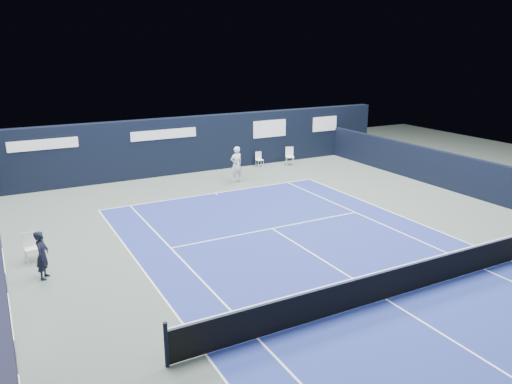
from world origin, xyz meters
TOP-DOWN VIEW (x-y plane):
  - ground at (0.00, 2.00)m, footprint 48.00×48.00m
  - court_surface at (0.00, 0.00)m, footprint 10.97×23.77m
  - enclosure_wall_right at (10.50, 6.00)m, footprint 0.30×22.00m
  - folding_chair_back_a at (4.55, 15.80)m, footprint 0.40×0.43m
  - folding_chair_back_b at (6.37, 15.28)m, footprint 0.61×0.60m
  - line_judge_chair at (-8.50, 7.61)m, footprint 0.47×0.45m
  - line_judge at (-8.28, 6.01)m, footprint 0.56×0.66m
  - court_markings at (0.00, 0.00)m, footprint 11.03×23.83m
  - tennis_net at (0.00, 0.00)m, footprint 12.90×0.10m
  - back_sponsor_wall at (0.01, 16.50)m, footprint 26.00×0.63m
  - tennis_player at (1.88, 13.34)m, footprint 0.73×0.88m

SIDE VIEW (x-z plane):
  - ground at x=0.00m, z-range 0.00..0.00m
  - court_surface at x=0.00m, z-range 0.00..0.01m
  - court_markings at x=0.00m, z-range 0.01..0.01m
  - tennis_net at x=0.00m, z-range -0.04..1.06m
  - line_judge_chair at x=-8.50m, z-range 0.07..1.03m
  - folding_chair_back_a at x=4.55m, z-range 0.14..1.01m
  - folding_chair_back_b at x=6.37m, z-range 0.07..1.13m
  - line_judge at x=-8.28m, z-range 0.00..1.53m
  - enclosure_wall_right at x=10.50m, z-range 0.00..1.80m
  - tennis_player at x=1.88m, z-range 0.00..1.86m
  - back_sponsor_wall at x=0.01m, z-range 0.00..3.10m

